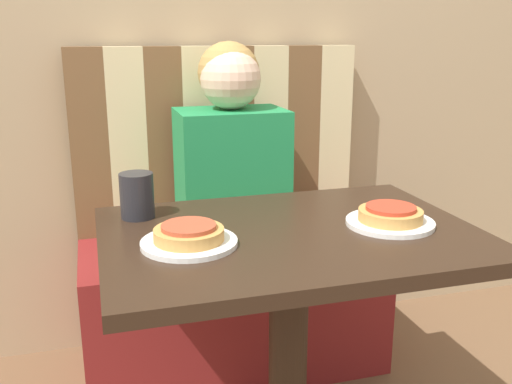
{
  "coord_description": "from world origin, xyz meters",
  "views": [
    {
      "loc": [
        -0.45,
        -1.24,
        1.18
      ],
      "look_at": [
        0.0,
        0.3,
        0.73
      ],
      "focal_mm": 40.0,
      "sensor_mm": 36.0,
      "label": 1
    }
  ],
  "objects_px": {
    "pizza_left": "(189,233)",
    "drinking_cup": "(137,196)",
    "pizza_right": "(390,214)",
    "plate_left": "(189,243)",
    "person": "(231,150)",
    "plate_right": "(390,223)"
  },
  "relations": [
    {
      "from": "plate_right",
      "to": "pizza_right",
      "type": "xyz_separation_m",
      "value": [
        0.0,
        -0.0,
        0.02
      ]
    },
    {
      "from": "pizza_right",
      "to": "person",
      "type": "bearing_deg",
      "value": 112.01
    },
    {
      "from": "plate_left",
      "to": "pizza_left",
      "type": "distance_m",
      "value": 0.02
    },
    {
      "from": "plate_left",
      "to": "plate_right",
      "type": "bearing_deg",
      "value": 0.0
    },
    {
      "from": "plate_left",
      "to": "pizza_left",
      "type": "bearing_deg",
      "value": -90.0
    },
    {
      "from": "plate_right",
      "to": "pizza_right",
      "type": "height_order",
      "value": "pizza_right"
    },
    {
      "from": "plate_left",
      "to": "plate_right",
      "type": "relative_size",
      "value": 1.0
    },
    {
      "from": "pizza_left",
      "to": "drinking_cup",
      "type": "relative_size",
      "value": 1.35
    },
    {
      "from": "plate_right",
      "to": "drinking_cup",
      "type": "distance_m",
      "value": 0.65
    },
    {
      "from": "pizza_right",
      "to": "pizza_left",
      "type": "bearing_deg",
      "value": 180.0
    },
    {
      "from": "plate_left",
      "to": "drinking_cup",
      "type": "xyz_separation_m",
      "value": [
        -0.09,
        0.24,
        0.05
      ]
    },
    {
      "from": "pizza_left",
      "to": "drinking_cup",
      "type": "bearing_deg",
      "value": 111.14
    },
    {
      "from": "plate_right",
      "to": "drinking_cup",
      "type": "xyz_separation_m",
      "value": [
        -0.6,
        0.24,
        0.05
      ]
    },
    {
      "from": "pizza_right",
      "to": "drinking_cup",
      "type": "relative_size",
      "value": 1.35
    },
    {
      "from": "drinking_cup",
      "to": "pizza_right",
      "type": "bearing_deg",
      "value": -21.8
    },
    {
      "from": "pizza_left",
      "to": "drinking_cup",
      "type": "distance_m",
      "value": 0.26
    },
    {
      "from": "plate_left",
      "to": "pizza_left",
      "type": "relative_size",
      "value": 1.38
    },
    {
      "from": "pizza_right",
      "to": "plate_left",
      "type": "bearing_deg",
      "value": 180.0
    },
    {
      "from": "plate_left",
      "to": "plate_right",
      "type": "height_order",
      "value": "same"
    },
    {
      "from": "person",
      "to": "pizza_left",
      "type": "xyz_separation_m",
      "value": [
        -0.25,
        -0.63,
        -0.06
      ]
    },
    {
      "from": "plate_right",
      "to": "pizza_left",
      "type": "height_order",
      "value": "pizza_left"
    },
    {
      "from": "plate_left",
      "to": "drinking_cup",
      "type": "height_order",
      "value": "drinking_cup"
    }
  ]
}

